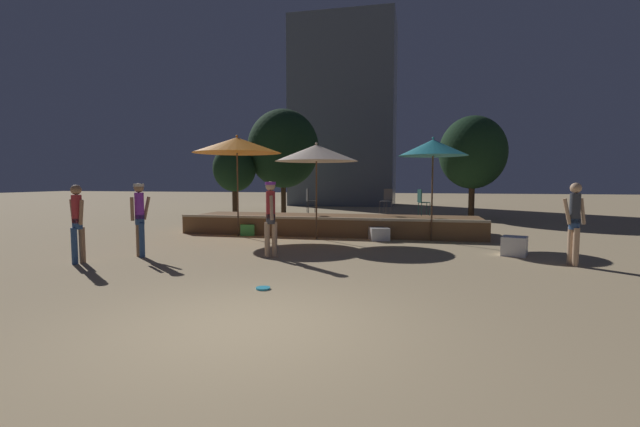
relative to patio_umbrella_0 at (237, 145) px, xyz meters
name	(u,v)px	position (x,y,z in m)	size (l,w,h in m)	color
ground_plane	(247,326)	(3.75, -8.34, -3.04)	(120.00, 120.00, 0.00)	tan
wooden_deck	(332,224)	(2.91, 1.63, -2.75)	(10.30, 2.75, 0.67)	brown
patio_umbrella_0	(237,145)	(0.00, 0.00, 0.00)	(2.93, 2.93, 3.38)	brown
patio_umbrella_1	(433,148)	(6.32, 0.21, -0.17)	(2.09, 2.09, 3.20)	brown
patio_umbrella_2	(316,153)	(2.73, -0.07, -0.30)	(2.65, 2.65, 3.09)	brown
cube_seat_0	(514,246)	(8.26, -1.97, -2.80)	(0.72, 0.72, 0.48)	white
cube_seat_1	(379,234)	(4.72, 0.06, -2.84)	(0.72, 0.72, 0.40)	white
cube_seat_2	(248,230)	(0.21, 0.30, -2.85)	(0.60, 0.60, 0.38)	#4CC651
person_0	(574,220)	(9.23, -3.07, -2.03)	(0.55, 0.30, 1.83)	tan
person_1	(271,214)	(2.40, -3.53, -1.97)	(0.32, 0.54, 1.85)	tan
person_2	(140,215)	(-0.75, -4.19, -2.01)	(0.33, 0.47, 1.81)	#2D4C7F
person_3	(77,221)	(-1.57, -5.26, -2.07)	(0.51, 0.29, 1.78)	#997051
bistro_chair_0	(309,198)	(1.97, 2.00, -1.83)	(0.45, 0.45, 0.90)	#2D3338
bistro_chair_1	(422,200)	(6.03, 1.75, -1.83)	(0.44, 0.44, 0.90)	#1E4C47
bistro_chair_2	(387,199)	(4.79, 2.44, -1.83)	(0.46, 0.46, 0.90)	#47474C
frisbee_disc	(263,288)	(3.29, -6.51, -3.03)	(0.25, 0.25, 0.03)	#33B2D8
background_tree_0	(283,149)	(-1.41, 9.49, 0.59)	(3.94, 3.94, 5.81)	#3D2B1C
background_tree_1	(234,169)	(-3.68, 8.03, -0.53)	(2.28, 2.28, 3.79)	#3D2B1C
background_tree_2	(473,153)	(8.43, 8.24, 0.16)	(3.14, 3.14, 4.94)	#3D2B1C
distant_building	(344,114)	(0.32, 19.44, 3.93)	(7.74, 4.73, 13.94)	#4C5666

